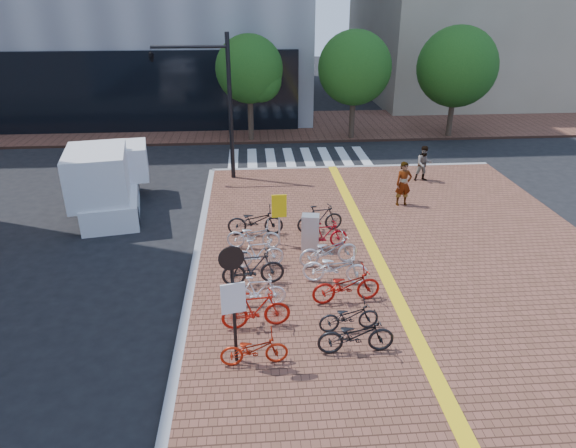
{
  "coord_description": "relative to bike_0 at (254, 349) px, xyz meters",
  "views": [
    {
      "loc": [
        -2.08,
        -12.4,
        8.26
      ],
      "look_at": [
        -0.93,
        2.76,
        1.3
      ],
      "focal_mm": 32.0,
      "sensor_mm": 36.0,
      "label": 1
    }
  ],
  "objects": [
    {
      "name": "street_trees",
      "position": [
        7.18,
        20.09,
        3.53
      ],
      "size": [
        16.2,
        4.6,
        6.35
      ],
      "color": "#38281E",
      "rests_on": "far_sidewalk"
    },
    {
      "name": "bike_2",
      "position": [
        0.16,
        2.48,
        0.04
      ],
      "size": [
        1.56,
        0.46,
        0.93
      ],
      "primitive_type": "imported",
      "rotation": [
        0.0,
        0.0,
        1.58
      ],
      "color": "white",
      "rests_on": "sidewalk"
    },
    {
      "name": "far_sidewalk",
      "position": [
        2.14,
        23.64,
        -0.5
      ],
      "size": [
        70.0,
        8.0,
        0.15
      ],
      "primitive_type": "cube",
      "color": "brown",
      "rests_on": "ground"
    },
    {
      "name": "crosswalk",
      "position": [
        2.64,
        16.64,
        -0.57
      ],
      "size": [
        7.5,
        4.0,
        0.01
      ],
      "color": "silver",
      "rests_on": "ground"
    },
    {
      "name": "ground",
      "position": [
        2.14,
        2.64,
        -0.57
      ],
      "size": [
        120.0,
        120.0,
        0.0
      ],
      "primitive_type": "plane",
      "color": "black",
      "rests_on": "ground"
    },
    {
      "name": "tactile_strip",
      "position": [
        4.14,
        -2.36,
        -0.42
      ],
      "size": [
        0.4,
        34.0,
        0.01
      ],
      "primitive_type": "cube",
      "color": "yellow",
      "rests_on": "sidewalk"
    },
    {
      "name": "bike_1",
      "position": [
        0.07,
        1.45,
        0.12
      ],
      "size": [
        1.85,
        0.68,
        1.09
      ],
      "primitive_type": "imported",
      "rotation": [
        0.0,
        0.0,
        1.67
      ],
      "color": "#B1170C",
      "rests_on": "sidewalk"
    },
    {
      "name": "bike_4",
      "position": [
        0.2,
        4.67,
        0.08
      ],
      "size": [
        1.7,
        0.66,
        1.0
      ],
      "primitive_type": "imported",
      "rotation": [
        0.0,
        0.0,
        1.69
      ],
      "color": "silver",
      "rests_on": "sidewalk"
    },
    {
      "name": "bike_6",
      "position": [
        0.16,
        7.11,
        0.1
      ],
      "size": [
        2.01,
        0.73,
        1.05
      ],
      "primitive_type": "imported",
      "rotation": [
        0.0,
        0.0,
        1.56
      ],
      "color": "black",
      "rests_on": "sidewalk"
    },
    {
      "name": "bike_9",
      "position": [
        2.64,
        2.5,
        0.1
      ],
      "size": [
        2.05,
        0.93,
        1.04
      ],
      "primitive_type": "imported",
      "rotation": [
        0.0,
        0.0,
        1.69
      ],
      "color": "#A1110B",
      "rests_on": "sidewalk"
    },
    {
      "name": "bike_10",
      "position": [
        2.5,
        3.55,
        0.1
      ],
      "size": [
        2.08,
        1.05,
        1.04
      ],
      "primitive_type": "imported",
      "rotation": [
        0.0,
        0.0,
        1.38
      ],
      "color": "white",
      "rests_on": "sidewalk"
    },
    {
      "name": "bike_7",
      "position": [
        2.47,
        0.26,
        0.07
      ],
      "size": [
        1.9,
        0.7,
        0.99
      ],
      "primitive_type": "imported",
      "rotation": [
        0.0,
        0.0,
        1.59
      ],
      "color": "black",
      "rests_on": "sidewalk"
    },
    {
      "name": "yellow_sign",
      "position": [
        0.97,
        6.18,
        0.88
      ],
      "size": [
        0.51,
        0.13,
        1.88
      ],
      "color": "#B7B7BC",
      "rests_on": "sidewalk"
    },
    {
      "name": "sidewalk",
      "position": [
        5.14,
        -2.36,
        -0.5
      ],
      "size": [
        14.0,
        34.0,
        0.15
      ],
      "primitive_type": "cube",
      "color": "brown",
      "rests_on": "ground"
    },
    {
      "name": "utility_box",
      "position": [
        2.0,
        5.79,
        0.21
      ],
      "size": [
        0.65,
        0.52,
        1.27
      ],
      "primitive_type": "cube",
      "rotation": [
        0.0,
        0.0,
        -0.18
      ],
      "color": "#B9B9BE",
      "rests_on": "sidewalk"
    },
    {
      "name": "bike_13",
      "position": [
        2.51,
        7.18,
        0.1
      ],
      "size": [
        1.79,
        0.81,
        1.04
      ],
      "primitive_type": "imported",
      "rotation": [
        0.0,
        0.0,
        1.76
      ],
      "color": "black",
      "rests_on": "sidewalk"
    },
    {
      "name": "kerb_north",
      "position": [
        5.14,
        14.64,
        -0.5
      ],
      "size": [
        14.0,
        0.25,
        0.15
      ],
      "primitive_type": "cube",
      "color": "gray",
      "rests_on": "ground"
    },
    {
      "name": "bike_5",
      "position": [
        0.07,
        6.02,
        0.06
      ],
      "size": [
        1.89,
        0.83,
        0.97
      ],
      "primitive_type": "imported",
      "rotation": [
        0.0,
        0.0,
        1.47
      ],
      "color": "silver",
      "rests_on": "sidewalk"
    },
    {
      "name": "bike_8",
      "position": [
        2.47,
        1.15,
        -0.0
      ],
      "size": [
        1.65,
        0.74,
        0.84
      ],
      "primitive_type": "imported",
      "rotation": [
        0.0,
        0.0,
        1.68
      ],
      "color": "black",
      "rests_on": "sidewalk"
    },
    {
      "name": "notice_sign",
      "position": [
        -0.43,
        0.11,
        1.53
      ],
      "size": [
        0.57,
        0.19,
        3.1
      ],
      "color": "black",
      "rests_on": "sidewalk"
    },
    {
      "name": "traffic_light_pole",
      "position": [
        -2.28,
        13.43,
        4.06
      ],
      "size": [
        3.49,
        1.34,
        6.49
      ],
      "color": "black",
      "rests_on": "sidewalk"
    },
    {
      "name": "box_truck",
      "position": [
        -5.58,
        9.99,
        0.75
      ],
      "size": [
        2.94,
        5.15,
        2.81
      ],
      "color": "white",
      "rests_on": "ground"
    },
    {
      "name": "bike_0",
      "position": [
        0.0,
        0.0,
        0.0
      ],
      "size": [
        1.63,
        0.64,
        0.84
      ],
      "primitive_type": "imported",
      "rotation": [
        0.0,
        0.0,
        1.62
      ],
      "color": "red",
      "rests_on": "sidewalk"
    },
    {
      "name": "bike_12",
      "position": [
        2.51,
        5.86,
        0.06
      ],
      "size": [
        1.65,
        0.66,
        0.97
      ],
      "primitive_type": "imported",
      "rotation": [
        0.0,
        0.0,
        1.7
      ],
      "color": "#AC0C17",
      "rests_on": "sidewalk"
    },
    {
      "name": "bike_3",
      "position": [
        0.03,
        3.62,
        0.14
      ],
      "size": [
        1.93,
        0.71,
        1.13
      ],
      "primitive_type": "imported",
      "rotation": [
        0.0,
        0.0,
        1.67
      ],
      "color": "black",
      "rests_on": "sidewalk"
    },
    {
      "name": "pedestrian_a",
      "position": [
        6.24,
        9.47,
        0.5
      ],
      "size": [
        0.71,
        0.5,
        1.84
      ],
      "primitive_type": "imported",
      "rotation": [
        0.0,
        0.0,
        0.1
      ],
      "color": "gray",
      "rests_on": "sidewalk"
    },
    {
      "name": "bike_11",
      "position": [
        2.46,
        4.67,
        0.09
      ],
      "size": [
        2.06,
        1.08,
        1.03
      ],
      "primitive_type": "imported",
      "rotation": [
        0.0,
        0.0,
        1.78
      ],
      "color": "silver",
      "rests_on": "sidewalk"
    },
    {
      "name": "pedestrian_b",
      "position": [
        8.02,
        12.3,
        0.4
      ],
      "size": [
        0.82,
        0.64,
        1.65
      ],
      "primitive_type": "imported",
      "rotation": [
        0.0,
        0.0,
        -0.03
      ],
      "color": "#525A68",
      "rests_on": "sidewalk"
    }
  ]
}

